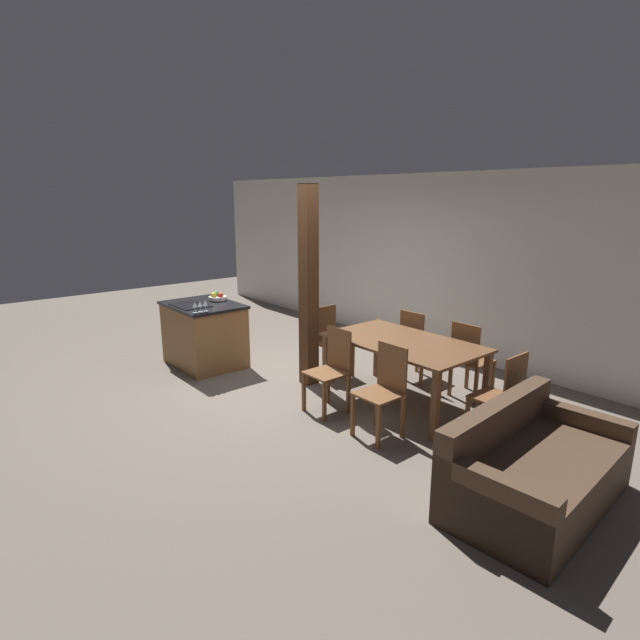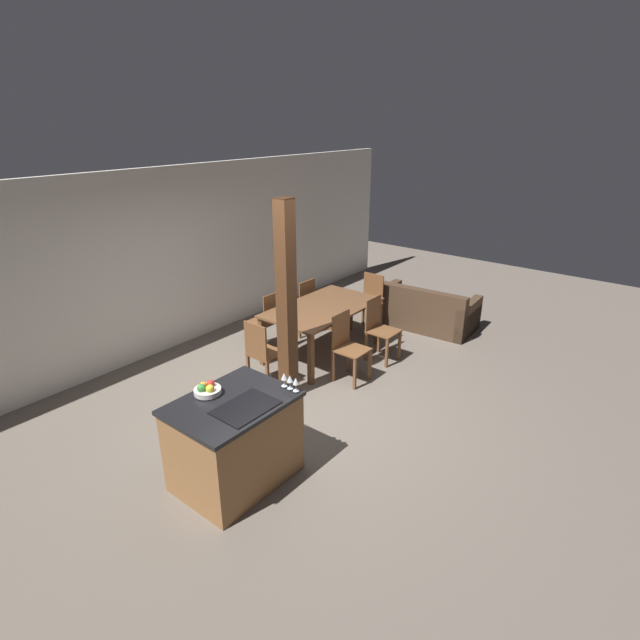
{
  "view_description": "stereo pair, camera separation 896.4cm",
  "coord_description": "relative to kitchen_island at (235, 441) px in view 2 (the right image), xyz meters",
  "views": [
    {
      "loc": [
        4.94,
        -3.45,
        2.37
      ],
      "look_at": [
        0.6,
        0.2,
        0.95
      ],
      "focal_mm": 28.0,
      "sensor_mm": 36.0,
      "label": 1
    },
    {
      "loc": [
        -3.97,
        -3.44,
        3.34
      ],
      "look_at": [
        0.6,
        0.2,
        0.95
      ],
      "focal_mm": 28.0,
      "sensor_mm": 36.0,
      "label": 2
    }
  ],
  "objects": [
    {
      "name": "dining_chair_far_left",
      "position": [
        2.34,
        1.83,
        0.04
      ],
      "size": [
        0.4,
        0.4,
        0.93
      ],
      "rotation": [
        0.0,
        0.0,
        3.14
      ],
      "color": "brown",
      "rests_on": "ground_plane"
    },
    {
      "name": "dining_chair_far_right",
      "position": [
        3.14,
        1.83,
        0.04
      ],
      "size": [
        0.4,
        0.4,
        0.93
      ],
      "rotation": [
        0.0,
        0.0,
        3.14
      ],
      "color": "brown",
      "rests_on": "ground_plane"
    },
    {
      "name": "kitchen_island",
      "position": [
        0.0,
        0.0,
        0.0
      ],
      "size": [
        1.13,
        0.86,
        0.9
      ],
      "color": "olive",
      "rests_on": "ground_plane"
    },
    {
      "name": "timber_post",
      "position": [
        1.53,
        0.68,
        0.8
      ],
      "size": [
        0.18,
        0.18,
        2.51
      ],
      "color": "#4C2D19",
      "rests_on": "ground_plane"
    },
    {
      "name": "wine_glass_near",
      "position": [
        0.5,
        -0.36,
        0.56
      ],
      "size": [
        0.06,
        0.06,
        0.14
      ],
      "color": "silver",
      "rests_on": "kitchen_island"
    },
    {
      "name": "dining_chair_head_end",
      "position": [
        1.48,
        1.09,
        0.04
      ],
      "size": [
        0.4,
        0.4,
        0.93
      ],
      "rotation": [
        0.0,
        0.0,
        1.57
      ],
      "color": "brown",
      "rests_on": "ground_plane"
    },
    {
      "name": "couch",
      "position": [
        4.69,
        0.41,
        -0.19
      ],
      "size": [
        0.99,
        1.69,
        0.75
      ],
      "rotation": [
        0.0,
        0.0,
        1.64
      ],
      "color": "#473323",
      "rests_on": "ground_plane"
    },
    {
      "name": "dining_chair_near_right",
      "position": [
        3.14,
        0.35,
        0.04
      ],
      "size": [
        0.4,
        0.4,
        0.93
      ],
      "color": "brown",
      "rests_on": "ground_plane"
    },
    {
      "name": "fruit_bowl",
      "position": [
        -0.06,
        0.27,
        0.5
      ],
      "size": [
        0.26,
        0.26,
        0.12
      ],
      "color": "silver",
      "rests_on": "kitchen_island"
    },
    {
      "name": "dining_chair_near_left",
      "position": [
        2.34,
        0.35,
        0.04
      ],
      "size": [
        0.4,
        0.4,
        0.93
      ],
      "color": "brown",
      "rests_on": "ground_plane"
    },
    {
      "name": "wall_back",
      "position": [
        1.36,
        3.11,
        0.9
      ],
      "size": [
        11.2,
        0.08,
        2.7
      ],
      "color": "silver",
      "rests_on": "ground_plane"
    },
    {
      "name": "wine_glass_middle",
      "position": [
        0.5,
        -0.28,
        0.56
      ],
      "size": [
        0.06,
        0.06,
        0.14
      ],
      "color": "silver",
      "rests_on": "kitchen_island"
    },
    {
      "name": "wine_glass_far",
      "position": [
        0.5,
        -0.21,
        0.56
      ],
      "size": [
        0.06,
        0.06,
        0.14
      ],
      "color": "silver",
      "rests_on": "kitchen_island"
    },
    {
      "name": "dining_table",
      "position": [
        2.74,
        1.09,
        0.22
      ],
      "size": [
        1.77,
        1.03,
        0.77
      ],
      "color": "brown",
      "rests_on": "ground_plane"
    },
    {
      "name": "dining_chair_foot_end",
      "position": [
        4.0,
        1.09,
        0.04
      ],
      "size": [
        0.4,
        0.4,
        0.93
      ],
      "rotation": [
        0.0,
        0.0,
        -1.57
      ],
      "color": "brown",
      "rests_on": "ground_plane"
    },
    {
      "name": "ground_plane",
      "position": [
        1.36,
        0.31,
        -0.45
      ],
      "size": [
        16.0,
        16.0,
        0.0
      ],
      "primitive_type": "plane",
      "color": "#665B51"
    }
  ]
}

